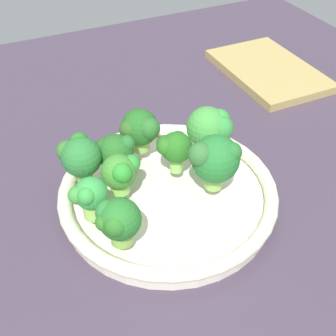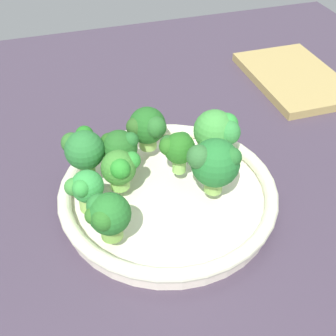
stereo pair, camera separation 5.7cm
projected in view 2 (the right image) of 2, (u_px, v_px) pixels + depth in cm
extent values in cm
cube|color=#403546|center=(159.00, 226.00, 59.49)|extent=(130.00, 130.00, 2.50)
cylinder|color=#EFE4CD|center=(168.00, 199.00, 60.67)|extent=(28.70, 28.70, 1.52)
torus|color=#E5E8C3|center=(168.00, 190.00, 59.57)|extent=(29.90, 29.90, 1.86)
cylinder|color=#8BCC5A|center=(120.00, 181.00, 58.14)|extent=(2.60, 2.60, 1.83)
sphere|color=#3B812F|center=(119.00, 168.00, 56.55)|extent=(4.66, 4.66, 4.66)
sphere|color=#2C8A30|center=(132.00, 160.00, 56.63)|extent=(2.36, 2.36, 2.36)
sphere|color=#2A8D2A|center=(120.00, 169.00, 54.85)|extent=(2.63, 2.63, 2.63)
cylinder|color=#91BE5C|center=(148.00, 141.00, 64.62)|extent=(2.61, 2.61, 2.14)
sphere|color=#216020|center=(147.00, 125.00, 62.78)|extent=(5.41, 5.41, 5.41)
sphere|color=#286528|center=(156.00, 127.00, 61.14)|extent=(3.10, 3.10, 3.10)
sphere|color=#2B5920|center=(136.00, 127.00, 61.74)|extent=(2.79, 2.79, 2.79)
cylinder|color=#81B74E|center=(112.00, 229.00, 51.50)|extent=(2.67, 2.67, 2.13)
sphere|color=#256F28|center=(110.00, 214.00, 49.75)|extent=(4.99, 4.99, 4.99)
sphere|color=#2E6A22|center=(94.00, 216.00, 49.18)|extent=(2.09, 2.09, 2.09)
sphere|color=#28762F|center=(99.00, 206.00, 49.90)|extent=(2.93, 2.93, 2.93)
sphere|color=#286922|center=(104.00, 219.00, 48.43)|extent=(2.80, 2.80, 2.80)
cylinder|color=#97CE73|center=(213.00, 147.00, 63.69)|extent=(2.52, 2.52, 2.02)
sphere|color=green|center=(214.00, 130.00, 61.76)|extent=(5.97, 5.97, 5.97)
sphere|color=green|center=(227.00, 124.00, 61.39)|extent=(3.33, 3.33, 3.33)
sphere|color=#32873B|center=(228.00, 132.00, 60.65)|extent=(3.55, 3.55, 3.55)
cylinder|color=#8CCA5F|center=(179.00, 164.00, 60.35)|extent=(1.89, 1.89, 2.59)
sphere|color=#25671D|center=(179.00, 148.00, 58.59)|extent=(4.34, 4.34, 4.34)
sphere|color=#2A6229|center=(182.00, 140.00, 59.49)|extent=(2.44, 2.44, 2.44)
sphere|color=#29681E|center=(168.00, 146.00, 58.09)|extent=(2.43, 2.43, 2.43)
sphere|color=#265A25|center=(168.00, 143.00, 58.63)|extent=(2.33, 2.33, 2.33)
cylinder|color=#81B151|center=(214.00, 183.00, 57.25)|extent=(2.42, 2.42, 2.69)
sphere|color=#23722F|center=(216.00, 163.00, 55.03)|extent=(6.33, 6.33, 6.33)
sphere|color=#306A32|center=(198.00, 155.00, 53.88)|extent=(3.09, 3.09, 3.09)
sphere|color=#24682A|center=(232.00, 157.00, 53.69)|extent=(2.57, 2.57, 2.57)
cylinder|color=#87B54F|center=(121.00, 162.00, 61.32)|extent=(2.67, 2.67, 1.68)
sphere|color=#235E21|center=(119.00, 148.00, 59.70)|extent=(5.05, 5.05, 5.05)
sphere|color=#236529|center=(131.00, 140.00, 58.78)|extent=(2.18, 2.18, 2.18)
sphere|color=#24591A|center=(109.00, 142.00, 59.51)|extent=(2.57, 2.57, 2.57)
cylinder|color=#78BF5C|center=(87.00, 167.00, 59.80)|extent=(2.10, 2.10, 2.52)
sphere|color=#287231|center=(85.00, 150.00, 57.85)|extent=(5.35, 5.35, 5.35)
sphere|color=#2F6A29|center=(72.00, 143.00, 58.28)|extent=(2.87, 2.87, 2.87)
sphere|color=#22751F|center=(84.00, 135.00, 58.75)|extent=(2.46, 2.46, 2.46)
cylinder|color=#9FD562|center=(90.00, 201.00, 54.93)|extent=(2.69, 2.69, 2.41)
sphere|color=green|center=(87.00, 186.00, 53.28)|extent=(4.11, 4.11, 4.11)
sphere|color=green|center=(82.00, 188.00, 51.94)|extent=(2.29, 2.29, 2.29)
sphere|color=#3A8937|center=(73.00, 187.00, 52.86)|extent=(2.22, 2.22, 2.22)
cube|color=tan|center=(295.00, 78.00, 86.43)|extent=(24.22, 16.15, 1.60)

